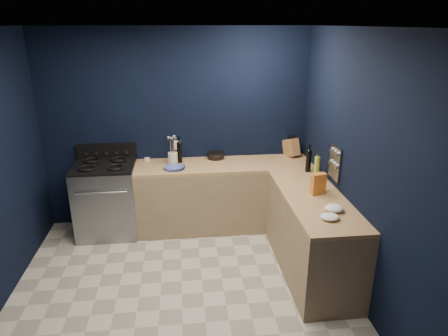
{
  "coord_description": "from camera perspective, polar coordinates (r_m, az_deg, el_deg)",
  "views": [
    {
      "loc": [
        0.05,
        -3.43,
        2.63
      ],
      "look_at": [
        0.55,
        1.0,
        1.0
      ],
      "focal_mm": 31.89,
      "sensor_mm": 36.0,
      "label": 1
    }
  ],
  "objects": [
    {
      "name": "wine_bottle_back",
      "position": [
        5.23,
        -6.39,
        2.21
      ],
      "size": [
        0.09,
        0.09,
        0.27
      ],
      "primitive_type": "cylinder",
      "rotation": [
        0.0,
        0.0,
        0.43
      ],
      "color": "black",
      "rests_on": "top_back"
    },
    {
      "name": "towel_front",
      "position": [
        4.03,
        15.5,
        -5.59
      ],
      "size": [
        0.24,
        0.22,
        0.07
      ],
      "primitive_type": "ellipsoid",
      "rotation": [
        0.0,
        0.0,
        0.42
      ],
      "color": "white",
      "rests_on": "top_right"
    },
    {
      "name": "wine_bottle_right",
      "position": [
        4.98,
        12.01,
        0.95
      ],
      "size": [
        0.08,
        0.08,
        0.27
      ],
      "primitive_type": "cylinder",
      "rotation": [
        0.0,
        0.0,
        -0.23
      ],
      "color": "black",
      "rests_on": "top_right"
    },
    {
      "name": "floor",
      "position": [
        4.33,
        -6.06,
        -17.64
      ],
      "size": [
        3.5,
        3.5,
        0.02
      ],
      "primitive_type": "cube",
      "color": "#B9B3A0",
      "rests_on": "ground"
    },
    {
      "name": "utensil_crock",
      "position": [
        5.2,
        -7.34,
        1.39
      ],
      "size": [
        0.14,
        0.14,
        0.15
      ],
      "primitive_type": "cylinder",
      "rotation": [
        0.0,
        0.0,
        -0.14
      ],
      "color": "beige",
      "rests_on": "top_back"
    },
    {
      "name": "cooktop",
      "position": [
        5.23,
        -16.87,
        0.28
      ],
      "size": [
        0.76,
        0.66,
        0.03
      ],
      "primitive_type": "cube",
      "color": "black",
      "rests_on": "gas_range"
    },
    {
      "name": "top_back",
      "position": [
        5.2,
        0.01,
        0.42
      ],
      "size": [
        2.3,
        0.63,
        0.04
      ],
      "primitive_type": "cube",
      "color": "olive",
      "rests_on": "cab_back"
    },
    {
      "name": "crouton_bag",
      "position": [
        4.36,
        13.34,
        -2.22
      ],
      "size": [
        0.17,
        0.11,
        0.23
      ],
      "primitive_type": "cube",
      "rotation": [
        0.0,
        0.0,
        0.24
      ],
      "color": "#B73E12",
      "rests_on": "top_right"
    },
    {
      "name": "lemon_basket",
      "position": [
        5.38,
        -1.18,
        1.83
      ],
      "size": [
        0.26,
        0.26,
        0.09
      ],
      "primitive_type": "cylinder",
      "rotation": [
        0.0,
        0.0,
        -0.14
      ],
      "color": "black",
      "rests_on": "top_back"
    },
    {
      "name": "ramekin",
      "position": [
        5.42,
        -10.97,
        1.27
      ],
      "size": [
        0.08,
        0.08,
        0.03
      ],
      "primitive_type": "cylinder",
      "rotation": [
        0.0,
        0.0,
        0.02
      ],
      "color": "white",
      "rests_on": "top_back"
    },
    {
      "name": "knife_block",
      "position": [
        5.54,
        9.6,
        2.91
      ],
      "size": [
        0.22,
        0.31,
        0.29
      ],
      "primitive_type": "cube",
      "rotation": [
        -0.31,
        0.0,
        0.38
      ],
      "color": "brown",
      "rests_on": "top_back"
    },
    {
      "name": "ceiling",
      "position": [
        3.43,
        -7.75,
        19.59
      ],
      "size": [
        3.5,
        3.5,
        0.02
      ],
      "primitive_type": "cube",
      "color": "silver",
      "rests_on": "ground"
    },
    {
      "name": "spice_jar_near",
      "position": [
        4.6,
        12.57,
        -1.79
      ],
      "size": [
        0.06,
        0.06,
        0.11
      ],
      "primitive_type": "cylinder",
      "rotation": [
        0.0,
        0.0,
        -0.12
      ],
      "color": "olive",
      "rests_on": "top_right"
    },
    {
      "name": "wall_outlet",
      "position": [
        5.39,
        -6.71,
        3.26
      ],
      "size": [
        0.09,
        0.02,
        0.13
      ],
      "primitive_type": "cube",
      "color": "white",
      "rests_on": "wall_back"
    },
    {
      "name": "wall_front",
      "position": [
        2.13,
        -6.79,
        -18.67
      ],
      "size": [
        3.5,
        0.02,
        2.6
      ],
      "primitive_type": "cube",
      "color": "black",
      "rests_on": "ground"
    },
    {
      "name": "gas_range",
      "position": [
        5.4,
        -16.37,
        -4.46
      ],
      "size": [
        0.76,
        0.66,
        0.92
      ],
      "primitive_type": "cube",
      "color": "gray",
      "rests_on": "floor"
    },
    {
      "name": "oil_bottle",
      "position": [
        4.75,
        13.15,
        -0.01
      ],
      "size": [
        0.08,
        0.08,
        0.28
      ],
      "primitive_type": "cylinder",
      "rotation": [
        0.0,
        0.0,
        0.4
      ],
      "color": "#8DA530",
      "rests_on": "top_right"
    },
    {
      "name": "plate_stack",
      "position": [
        5.04,
        -7.16,
        0.07
      ],
      "size": [
        0.33,
        0.33,
        0.03
      ],
      "primitive_type": "cylinder",
      "rotation": [
        0.0,
        0.0,
        -0.4
      ],
      "color": "#3A4C8F",
      "rests_on": "top_back"
    },
    {
      "name": "spice_jar_far",
      "position": [
        4.48,
        13.92,
        -2.61
      ],
      "size": [
        0.06,
        0.06,
        0.09
      ],
      "primitive_type": "cylinder",
      "rotation": [
        0.0,
        0.0,
        -0.34
      ],
      "color": "olive",
      "rests_on": "top_right"
    },
    {
      "name": "cab_right",
      "position": [
        4.53,
        12.39,
        -9.47
      ],
      "size": [
        0.63,
        1.67,
        0.86
      ],
      "primitive_type": "cube",
      "color": "#927858",
      "rests_on": "floor"
    },
    {
      "name": "top_right",
      "position": [
        4.33,
        12.83,
        -4.28
      ],
      "size": [
        0.63,
        1.67,
        0.04
      ],
      "primitive_type": "cube",
      "color": "olive",
      "rests_on": "cab_right"
    },
    {
      "name": "backguard",
      "position": [
        5.48,
        -16.47,
        2.38
      ],
      "size": [
        0.76,
        0.06,
        0.2
      ],
      "primitive_type": "cube",
      "color": "black",
      "rests_on": "gas_range"
    },
    {
      "name": "wall_back",
      "position": [
        5.35,
        -6.8,
        5.58
      ],
      "size": [
        3.5,
        0.02,
        2.6
      ],
      "primitive_type": "cube",
      "color": "black",
      "rests_on": "ground"
    },
    {
      "name": "towel_end",
      "position": [
        3.87,
        14.93,
        -6.78
      ],
      "size": [
        0.21,
        0.19,
        0.05
      ],
      "primitive_type": "ellipsoid",
      "rotation": [
        0.0,
        0.0,
        0.23
      ],
      "color": "white",
      "rests_on": "top_right"
    },
    {
      "name": "wall_right",
      "position": [
        4.05,
        18.92,
        -0.2
      ],
      "size": [
        0.02,
        3.5,
        2.6
      ],
      "primitive_type": "cube",
      "color": "black",
      "rests_on": "ground"
    },
    {
      "name": "cab_back",
      "position": [
        5.36,
        0.01,
        -4.11
      ],
      "size": [
        2.3,
        0.63,
        0.86
      ],
      "primitive_type": "cube",
      "color": "#927858",
      "rests_on": "floor"
    },
    {
      "name": "oven_door",
      "position": [
        5.12,
        -16.91,
        -6.02
      ],
      "size": [
        0.59,
        0.02,
        0.42
      ],
      "primitive_type": "cube",
      "color": "black",
      "rests_on": "gas_range"
    },
    {
      "name": "spice_panel",
      "position": [
        4.55,
        15.64,
        0.76
      ],
      "size": [
        0.02,
        0.28,
        0.38
      ],
      "primitive_type": "cube",
      "color": "gray",
      "rests_on": "wall_right"
    }
  ]
}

